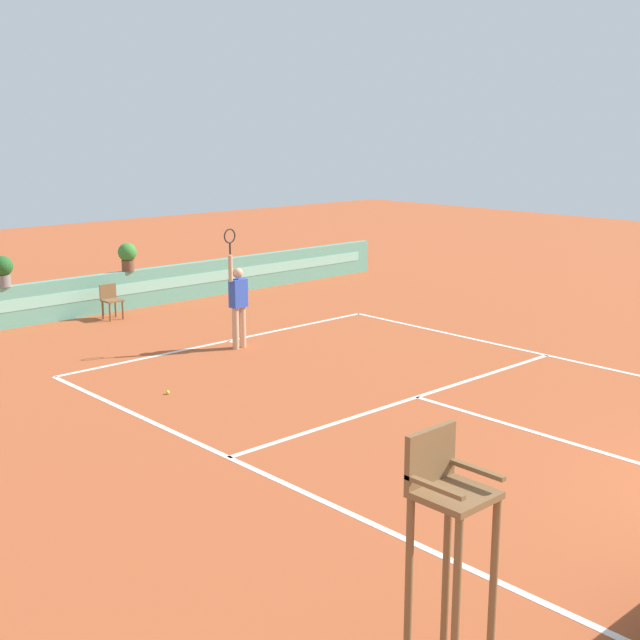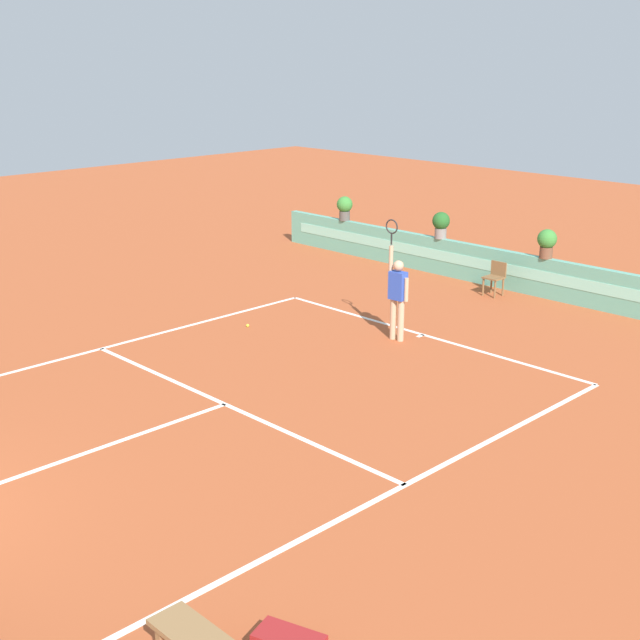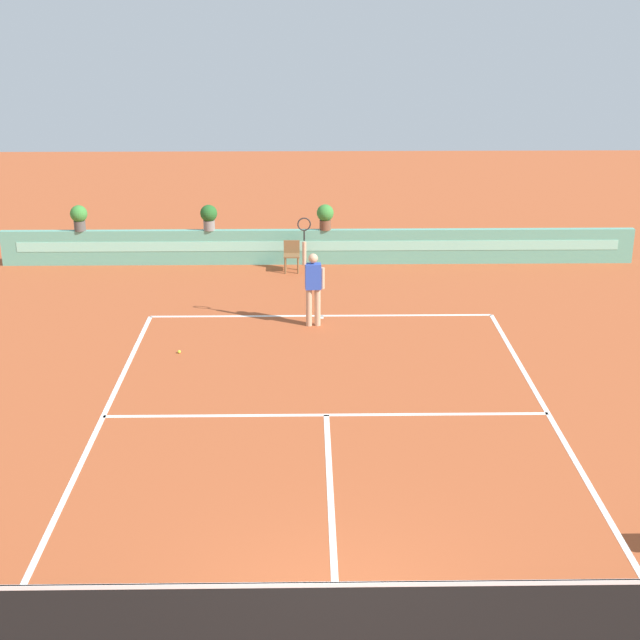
{
  "view_description": "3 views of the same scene",
  "coord_description": "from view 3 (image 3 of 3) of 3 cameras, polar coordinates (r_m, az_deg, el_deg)",
  "views": [
    {
      "loc": [
        -10.92,
        -2.86,
        4.62
      ],
      "look_at": [
        -0.08,
        8.81,
        1.0
      ],
      "focal_mm": 47.68,
      "sensor_mm": 36.0,
      "label": 1
    },
    {
      "loc": [
        11.12,
        -2.18,
        5.94
      ],
      "look_at": [
        -0.08,
        8.81,
        1.0
      ],
      "focal_mm": 48.4,
      "sensor_mm": 36.0,
      "label": 2
    },
    {
      "loc": [
        -0.36,
        -8.92,
        7.38
      ],
      "look_at": [
        -0.08,
        8.81,
        1.0
      ],
      "focal_mm": 51.5,
      "sensor_mm": 36.0,
      "label": 3
    }
  ],
  "objects": [
    {
      "name": "tennis_player",
      "position": [
        21.11,
        -0.45,
        2.34
      ],
      "size": [
        0.62,
        0.24,
        2.58
      ],
      "color": "tan",
      "rests_on": "ground"
    },
    {
      "name": "back_wall_barrier",
      "position": [
        26.23,
        -0.09,
        4.58
      ],
      "size": [
        18.0,
        0.21,
        1.0
      ],
      "color": "#60A88E",
      "rests_on": "ground"
    },
    {
      "name": "ground_plane",
      "position": [
        16.64,
        0.43,
        -6.53
      ],
      "size": [
        60.0,
        60.0,
        0.0
      ],
      "primitive_type": "plane",
      "color": "#A84C28"
    },
    {
      "name": "court_lines",
      "position": [
        17.29,
        0.38,
        -5.46
      ],
      "size": [
        8.32,
        11.94,
        0.01
      ],
      "color": "white",
      "rests_on": "ground"
    },
    {
      "name": "tennis_ball_near_baseline",
      "position": [
        20.03,
        -8.74,
        -1.96
      ],
      "size": [
        0.07,
        0.07,
        0.07
      ],
      "primitive_type": "sphere",
      "color": "#CCE033",
      "rests_on": "ground"
    },
    {
      "name": "potted_plant_left",
      "position": [
        26.14,
        -6.92,
        6.45
      ],
      "size": [
        0.48,
        0.48,
        0.72
      ],
      "color": "gray",
      "rests_on": "back_wall_barrier"
    },
    {
      "name": "ball_kid_chair",
      "position": [
        25.53,
        -1.77,
        4.09
      ],
      "size": [
        0.44,
        0.44,
        0.85
      ],
      "color": "brown",
      "rests_on": "ground"
    },
    {
      "name": "net",
      "position": [
        11.26,
        1.17,
        -17.79
      ],
      "size": [
        8.92,
        0.1,
        1.0
      ],
      "color": "#333333",
      "rests_on": "ground"
    },
    {
      "name": "potted_plant_far_left",
      "position": [
        26.77,
        -14.75,
        6.25
      ],
      "size": [
        0.48,
        0.48,
        0.72
      ],
      "color": "#514C47",
      "rests_on": "back_wall_barrier"
    },
    {
      "name": "potted_plant_centre",
      "position": [
        26.01,
        0.33,
        6.52
      ],
      "size": [
        0.48,
        0.48,
        0.72
      ],
      "color": "brown",
      "rests_on": "back_wall_barrier"
    }
  ]
}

